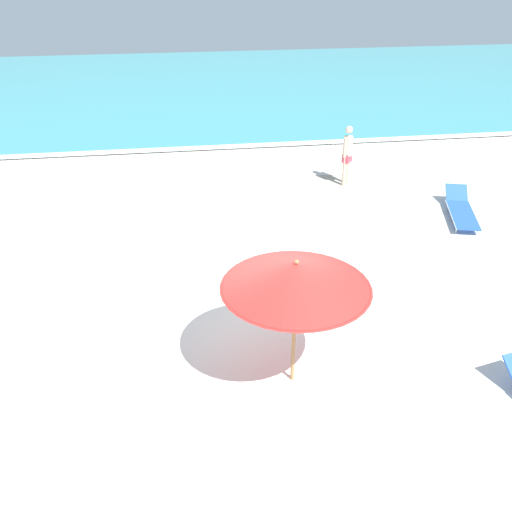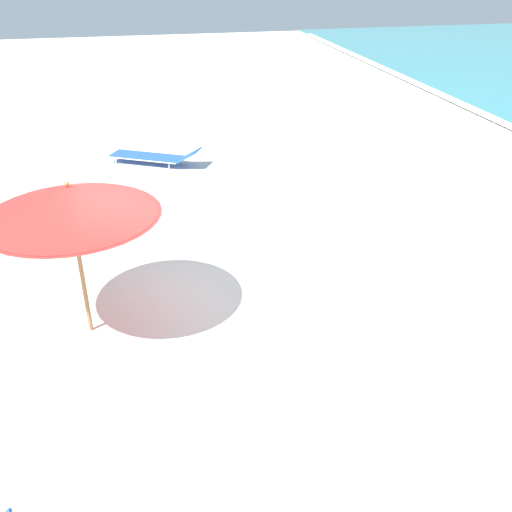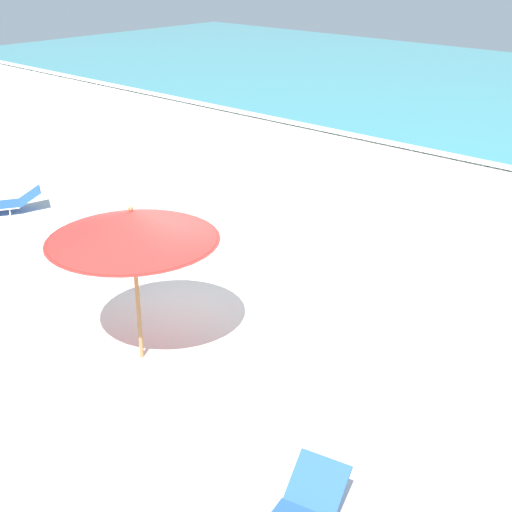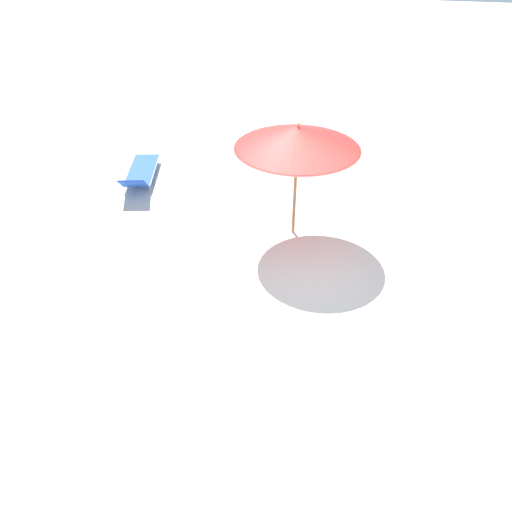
% 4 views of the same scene
% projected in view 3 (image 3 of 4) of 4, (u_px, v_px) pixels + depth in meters
% --- Properties ---
extents(ground_plane, '(60.00, 60.00, 0.16)m').
position_uv_depth(ground_plane, '(193.00, 318.00, 11.30)').
color(ground_plane, silver).
extents(beach_umbrella, '(2.31, 2.31, 2.28)m').
position_uv_depth(beach_umbrella, '(132.00, 226.00, 9.30)').
color(beach_umbrella, '#9E7547').
rests_on(beach_umbrella, ground_plane).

